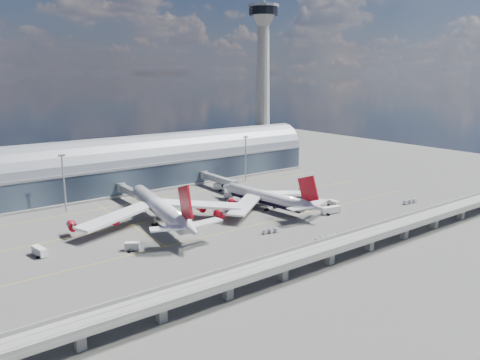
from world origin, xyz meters
TOP-DOWN VIEW (x-y plane):
  - ground at (0.00, 0.00)m, footprint 500.00×500.00m
  - taxi_lines at (0.00, 22.11)m, footprint 200.00×80.12m
  - terminal at (0.00, 77.99)m, footprint 200.00×30.00m
  - control_tower at (85.00, 83.00)m, footprint 19.00×19.00m
  - guideway at (-0.00, -55.00)m, footprint 220.00×8.50m
  - floodlight_mast_left at (-50.00, 55.00)m, footprint 3.00×0.70m
  - floodlight_mast_right at (50.00, 55.00)m, footprint 3.00×0.70m
  - airliner_left at (-24.40, 13.95)m, footprint 71.43×75.16m
  - airliner_right at (24.31, 5.00)m, footprint 58.75×61.45m
  - jet_bridge_left at (-20.52, 53.12)m, footprint 4.40×28.00m
  - jet_bridge_right at (27.61, 51.18)m, footprint 4.40×32.00m
  - service_truck_0 at (-72.98, 7.69)m, footprint 3.61×7.52m
  - service_truck_1 at (-45.96, -6.15)m, footprint 5.42×4.66m
  - service_truck_2 at (41.37, -17.40)m, footprint 9.13×4.35m
  - service_truck_3 at (50.94, -10.22)m, footprint 2.78×6.02m
  - service_truck_4 at (20.66, 29.95)m, footprint 3.45×5.25m
  - service_truck_5 at (26.60, 46.35)m, footprint 5.57×7.33m
  - cargo_train_0 at (4.00, -21.21)m, footprint 7.30×3.07m
  - cargo_train_1 at (14.39, -40.09)m, footprint 10.50×3.24m
  - cargo_train_2 at (83.52, -28.43)m, footprint 8.60×2.72m

SIDE VIEW (x-z plane):
  - ground at x=0.00m, z-range 0.00..0.00m
  - taxi_lines at x=0.00m, z-range 0.00..0.01m
  - cargo_train_0 at x=4.00m, z-range 0.03..1.63m
  - cargo_train_1 at x=14.39m, z-range 0.04..1.77m
  - cargo_train_2 at x=83.52m, z-range 0.04..1.93m
  - service_truck_4 at x=20.66m, z-range 0.01..2.81m
  - service_truck_3 at x=50.94m, z-range 0.03..2.87m
  - service_truck_1 at x=-45.96m, z-range 0.01..2.90m
  - service_truck_0 at x=-72.98m, z-range 0.05..3.04m
  - service_truck_2 at x=41.37m, z-range 0.07..3.25m
  - service_truck_5 at x=26.60m, z-range 0.04..3.37m
  - airliner_right at x=24.31m, z-range -4.69..14.81m
  - jet_bridge_left at x=-20.52m, z-range 1.55..8.80m
  - jet_bridge_right at x=27.61m, z-range 1.56..8.81m
  - guideway at x=0.00m, z-range 1.69..8.89m
  - airliner_left at x=-24.40m, z-range -4.91..18.02m
  - terminal at x=0.00m, z-range -2.66..25.34m
  - floodlight_mast_left at x=-50.00m, z-range 0.78..26.48m
  - floodlight_mast_right at x=50.00m, z-range 0.78..26.48m
  - control_tower at x=85.00m, z-range 0.14..103.14m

